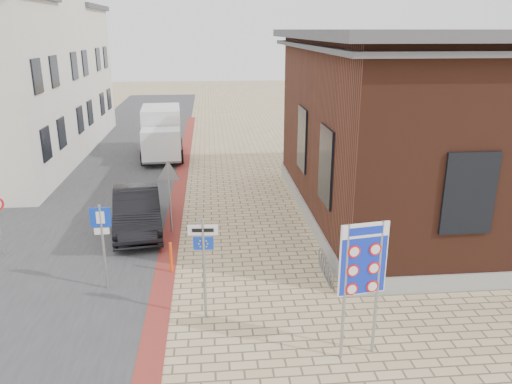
{
  "coord_description": "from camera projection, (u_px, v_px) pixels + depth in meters",
  "views": [
    {
      "loc": [
        -0.58,
        -10.57,
        6.8
      ],
      "look_at": [
        0.75,
        3.45,
        2.2
      ],
      "focal_mm": 35.0,
      "sensor_mm": 36.0,
      "label": 1
    }
  ],
  "objects": [
    {
      "name": "ground",
      "position": [
        239.0,
        322.0,
        12.17
      ],
      "size": [
        120.0,
        120.0,
        0.0
      ],
      "primitive_type": "plane",
      "color": "tan",
      "rests_on": "ground"
    },
    {
      "name": "road_strip",
      "position": [
        115.0,
        167.0,
        25.87
      ],
      "size": [
        7.0,
        60.0,
        0.02
      ],
      "primitive_type": "cube",
      "color": "#38383A",
      "rests_on": "ground"
    },
    {
      "name": "curb_strip",
      "position": [
        178.0,
        195.0,
        21.45
      ],
      "size": [
        0.6,
        40.0,
        0.02
      ],
      "primitive_type": "cube",
      "color": "maroon",
      "rests_on": "ground"
    },
    {
      "name": "brick_building",
      "position": [
        468.0,
        123.0,
        18.51
      ],
      "size": [
        13.0,
        13.0,
        6.8
      ],
      "color": "gray",
      "rests_on": "ground"
    },
    {
      "name": "townhouse_mid",
      "position": [
        13.0,
        73.0,
        26.8
      ],
      "size": [
        7.4,
        6.4,
        9.1
      ],
      "color": "silver",
      "rests_on": "ground"
    },
    {
      "name": "townhouse_far",
      "position": [
        48.0,
        72.0,
        32.6
      ],
      "size": [
        7.4,
        6.4,
        8.3
      ],
      "color": "silver",
      "rests_on": "ground"
    },
    {
      "name": "bike_rack",
      "position": [
        326.0,
        267.0,
        14.4
      ],
      "size": [
        0.08,
        1.8,
        0.6
      ],
      "color": "slate",
      "rests_on": "ground"
    },
    {
      "name": "sedan",
      "position": [
        137.0,
        210.0,
        17.54
      ],
      "size": [
        2.18,
        4.67,
        1.48
      ],
      "primitive_type": "imported",
      "rotation": [
        0.0,
        0.0,
        0.14
      ],
      "color": "black",
      "rests_on": "ground"
    },
    {
      "name": "box_truck",
      "position": [
        162.0,
        133.0,
        27.49
      ],
      "size": [
        2.45,
        5.25,
        2.68
      ],
      "rotation": [
        0.0,
        0.0,
        0.06
      ],
      "color": "slate",
      "rests_on": "ground"
    },
    {
      "name": "border_sign",
      "position": [
        363.0,
        262.0,
        10.27
      ],
      "size": [
        1.05,
        0.22,
        3.1
      ],
      "rotation": [
        0.0,
        0.0,
        0.16
      ],
      "color": "gray",
      "rests_on": "ground"
    },
    {
      "name": "essen_sign",
      "position": [
        204.0,
        253.0,
        11.83
      ],
      "size": [
        0.71,
        0.09,
        2.62
      ],
      "rotation": [
        0.0,
        0.0,
        -0.07
      ],
      "color": "gray",
      "rests_on": "ground"
    },
    {
      "name": "parking_sign",
      "position": [
        102.0,
        233.0,
        13.23
      ],
      "size": [
        0.54,
        0.07,
        2.44
      ],
      "rotation": [
        0.0,
        0.0,
        0.04
      ],
      "color": "gray",
      "rests_on": "ground"
    },
    {
      "name": "yield_sign",
      "position": [
        169.0,
        179.0,
        16.93
      ],
      "size": [
        0.91,
        0.09,
        2.56
      ],
      "rotation": [
        0.0,
        0.0,
        -0.04
      ],
      "color": "gray",
      "rests_on": "ground"
    },
    {
      "name": "bollard",
      "position": [
        171.0,
        258.0,
        14.51
      ],
      "size": [
        0.09,
        0.09,
        0.95
      ],
      "primitive_type": "cylinder",
      "rotation": [
        0.0,
        0.0,
        0.1
      ],
      "color": "#F1470C",
      "rests_on": "ground"
    }
  ]
}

